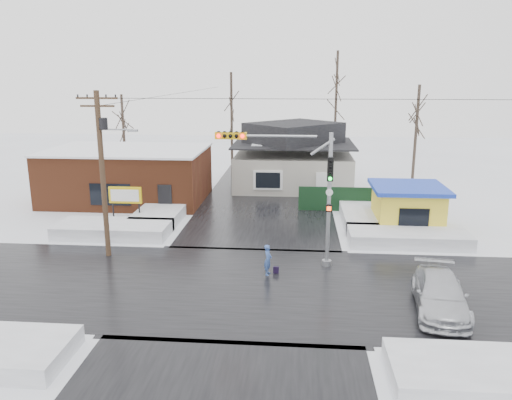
# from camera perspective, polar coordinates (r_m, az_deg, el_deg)

# --- Properties ---
(ground) EXTENTS (120.00, 120.00, 0.00)m
(ground) POSITION_cam_1_polar(r_m,az_deg,el_deg) (24.05, -1.25, -9.85)
(ground) COLOR white
(ground) RESTS_ON ground
(road_ns) EXTENTS (10.00, 120.00, 0.02)m
(road_ns) POSITION_cam_1_polar(r_m,az_deg,el_deg) (24.05, -1.25, -9.82)
(road_ns) COLOR black
(road_ns) RESTS_ON ground
(road_ew) EXTENTS (120.00, 10.00, 0.02)m
(road_ew) POSITION_cam_1_polar(r_m,az_deg,el_deg) (24.05, -1.25, -9.82)
(road_ew) COLOR black
(road_ew) RESTS_ON ground
(snowbank_nw) EXTENTS (7.00, 3.00, 0.80)m
(snowbank_nw) POSITION_cam_1_polar(r_m,az_deg,el_deg) (32.39, -15.98, -3.25)
(snowbank_nw) COLOR white
(snowbank_nw) RESTS_ON ground
(snowbank_ne) EXTENTS (7.00, 3.00, 0.80)m
(snowbank_ne) POSITION_cam_1_polar(r_m,az_deg,el_deg) (31.06, 16.96, -4.06)
(snowbank_ne) COLOR white
(snowbank_ne) RESTS_ON ground
(snowbank_se) EXTENTS (7.00, 3.00, 0.70)m
(snowbank_se) POSITION_cam_1_polar(r_m,az_deg,el_deg) (18.81, 26.03, -17.53)
(snowbank_se) COLOR white
(snowbank_se) RESTS_ON ground
(snowbank_nside_w) EXTENTS (3.00, 8.00, 0.80)m
(snowbank_nside_w) POSITION_cam_1_polar(r_m,az_deg,el_deg) (36.34, -10.29, -1.03)
(snowbank_nside_w) COLOR white
(snowbank_nside_w) RESTS_ON ground
(snowbank_nside_e) EXTENTS (3.00, 8.00, 0.80)m
(snowbank_nside_e) POSITION_cam_1_polar(r_m,az_deg,el_deg) (35.43, 12.15, -1.52)
(snowbank_nside_e) COLOR white
(snowbank_nside_e) RESTS_ON ground
(traffic_signal) EXTENTS (6.05, 0.68, 7.00)m
(traffic_signal) POSITION_cam_1_polar(r_m,az_deg,el_deg) (25.36, 4.88, 2.17)
(traffic_signal) COLOR gray
(traffic_signal) RESTS_ON ground
(utility_pole) EXTENTS (3.15, 0.44, 9.00)m
(utility_pole) POSITION_cam_1_polar(r_m,az_deg,el_deg) (27.74, -17.07, 3.84)
(utility_pole) COLOR #382619
(utility_pole) RESTS_ON ground
(brick_building) EXTENTS (12.20, 8.20, 4.12)m
(brick_building) POSITION_cam_1_polar(r_m,az_deg,el_deg) (40.86, -14.40, 2.84)
(brick_building) COLOR brown
(brick_building) RESTS_ON ground
(marquee_sign) EXTENTS (2.20, 0.21, 2.55)m
(marquee_sign) POSITION_cam_1_polar(r_m,az_deg,el_deg) (34.24, -14.71, 0.42)
(marquee_sign) COLOR black
(marquee_sign) RESTS_ON ground
(house) EXTENTS (10.40, 8.40, 5.76)m
(house) POSITION_cam_1_polar(r_m,az_deg,el_deg) (44.43, 4.29, 4.85)
(house) COLOR #AAA599
(house) RESTS_ON ground
(kiosk) EXTENTS (4.60, 4.60, 2.88)m
(kiosk) POSITION_cam_1_polar(r_m,az_deg,el_deg) (33.68, 16.89, -0.76)
(kiosk) COLOR yellow
(kiosk) RESTS_ON ground
(fence) EXTENTS (8.00, 0.12, 1.80)m
(fence) POSITION_cam_1_polar(r_m,az_deg,el_deg) (37.16, 11.05, 0.07)
(fence) COLOR black
(fence) RESTS_ON ground
(tree_far_left) EXTENTS (3.00, 3.00, 10.00)m
(tree_far_left) POSITION_cam_1_polar(r_m,az_deg,el_deg) (48.30, -2.84, 11.98)
(tree_far_left) COLOR #332821
(tree_far_left) RESTS_ON ground
(tree_far_mid) EXTENTS (3.00, 3.00, 12.00)m
(tree_far_mid) POSITION_cam_1_polar(r_m,az_deg,el_deg) (49.98, 9.23, 13.72)
(tree_far_mid) COLOR #332821
(tree_far_mid) RESTS_ON ground
(tree_far_right) EXTENTS (3.00, 3.00, 9.00)m
(tree_far_right) POSITION_cam_1_polar(r_m,az_deg,el_deg) (43.03, 18.02, 9.99)
(tree_far_right) COLOR #332821
(tree_far_right) RESTS_ON ground
(tree_far_west) EXTENTS (3.00, 3.00, 8.00)m
(tree_far_west) POSITION_cam_1_polar(r_m,az_deg,el_deg) (48.79, -15.03, 9.67)
(tree_far_west) COLOR #332821
(tree_far_west) RESTS_ON ground
(pedestrian) EXTENTS (0.47, 0.62, 1.56)m
(pedestrian) POSITION_cam_1_polar(r_m,az_deg,el_deg) (25.09, 1.37, -6.88)
(pedestrian) COLOR #3A5AA3
(pedestrian) RESTS_ON ground
(car) EXTENTS (2.70, 5.30, 1.47)m
(car) POSITION_cam_1_polar(r_m,az_deg,el_deg) (22.85, 20.28, -10.10)
(car) COLOR silver
(car) RESTS_ON ground
(shopping_bag) EXTENTS (0.28, 0.13, 0.35)m
(shopping_bag) POSITION_cam_1_polar(r_m,az_deg,el_deg) (25.45, 2.30, -8.03)
(shopping_bag) COLOR black
(shopping_bag) RESTS_ON ground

